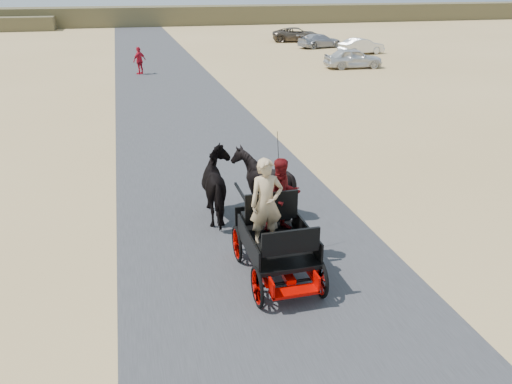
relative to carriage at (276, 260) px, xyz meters
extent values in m
plane|color=tan|center=(-0.17, 2.43, -0.36)|extent=(140.00, 140.00, 0.00)
cube|color=#38383A|center=(-0.17, 2.43, -0.35)|extent=(6.00, 140.00, 0.01)
cube|color=brown|center=(-0.17, 64.43, 0.84)|extent=(140.00, 6.00, 2.40)
imported|color=black|center=(-0.55, 3.00, 0.49)|extent=(0.91, 2.01, 1.70)
imported|color=black|center=(0.55, 3.00, 0.49)|extent=(1.37, 1.54, 1.70)
imported|color=tan|center=(-0.20, 0.05, 1.26)|extent=(0.66, 0.43, 1.80)
imported|color=#660C0F|center=(0.30, 0.60, 1.15)|extent=(0.77, 0.60, 1.58)
imported|color=red|center=(-1.55, 25.18, 0.50)|extent=(1.04, 0.98, 1.73)
imported|color=silver|center=(12.81, 23.99, 0.32)|extent=(4.05, 1.80, 1.35)
imported|color=silver|center=(16.54, 30.45, 0.27)|extent=(4.00, 1.99, 1.26)
imported|color=#B2B2B7|center=(14.79, 35.28, 0.25)|extent=(4.47, 2.66, 1.21)
imported|color=brown|center=(14.40, 40.43, 0.32)|extent=(5.25, 3.26, 1.35)
camera|label=1|loc=(-2.62, -8.39, 5.22)|focal=35.00mm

